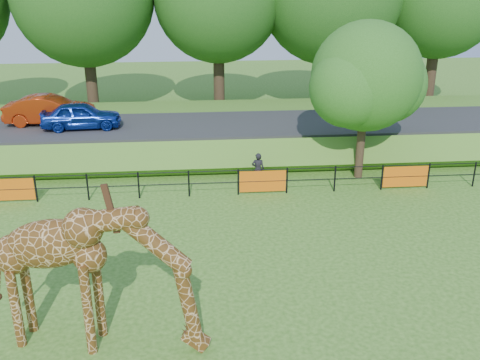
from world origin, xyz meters
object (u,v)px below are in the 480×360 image
(visitor, at_px, (258,170))
(tree_east, at_px, (368,81))
(car_blue, at_px, (81,116))
(giraffe, at_px, (97,277))
(car_red, at_px, (50,110))

(visitor, distance_m, tree_east, 5.92)
(car_blue, bearing_deg, visitor, -124.61)
(car_blue, distance_m, visitor, 9.46)
(giraffe, distance_m, car_blue, 15.14)
(visitor, xyz_separation_m, tree_east, (4.68, 0.74, 3.55))
(car_blue, xyz_separation_m, car_red, (-1.69, 1.02, 0.08))
(visitor, bearing_deg, giraffe, 73.42)
(car_red, bearing_deg, giraffe, -162.32)
(giraffe, bearing_deg, tree_east, 60.23)
(car_blue, height_order, car_red, car_red)
(car_blue, xyz_separation_m, tree_east, (12.73, -4.06, 2.22))
(giraffe, xyz_separation_m, tree_east, (9.68, 10.77, 2.43))
(giraffe, height_order, tree_east, tree_east)
(giraffe, xyz_separation_m, car_red, (-4.73, 15.85, 0.28))
(giraffe, height_order, car_blue, giraffe)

